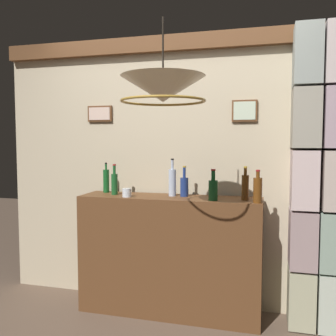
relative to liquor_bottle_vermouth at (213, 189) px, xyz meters
name	(u,v)px	position (x,y,z in m)	size (l,w,h in m)	color
panelled_rear_partition	(177,163)	(-0.39, 0.37, 0.18)	(3.37, 0.15, 2.44)	#BCAD8E
stone_pillar	(319,180)	(0.82, 0.20, 0.08)	(0.45, 0.38, 2.37)	#A7A787
bar_shelf_unit	(170,255)	(-0.39, 0.10, -0.60)	(1.56, 0.38, 1.02)	brown
liquor_bottle_vermouth	(213,189)	(0.00, 0.00, 0.00)	(0.07, 0.07, 0.25)	#194F25
liquor_bottle_rye	(172,182)	(-0.38, 0.15, 0.03)	(0.06, 0.06, 0.33)	#ACBAD2
liquor_bottle_sherry	(106,181)	(-1.02, 0.21, 0.02)	(0.06, 0.06, 0.28)	#175423
liquor_bottle_vodka	(114,183)	(-0.89, 0.10, 0.01)	(0.06, 0.06, 0.27)	#1A5024
liquor_bottle_amaro	(245,187)	(0.25, 0.09, 0.02)	(0.06, 0.06, 0.27)	brown
liquor_bottle_port	(184,186)	(-0.27, 0.16, 0.00)	(0.07, 0.07, 0.26)	navy
liquor_bottle_whiskey	(258,189)	(0.35, -0.03, 0.01)	(0.07, 0.07, 0.26)	#623612
glass_tumbler_rocks	(127,193)	(-0.74, 0.00, -0.06)	(0.08, 0.08, 0.07)	silver
pendant_lamp	(163,90)	(-0.22, -0.68, 0.70)	(0.54, 0.54, 0.52)	#EFE5C6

